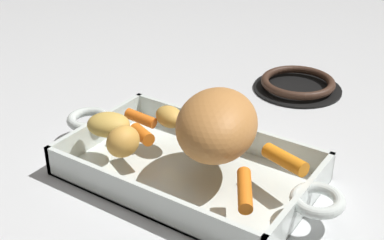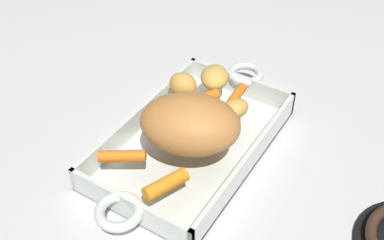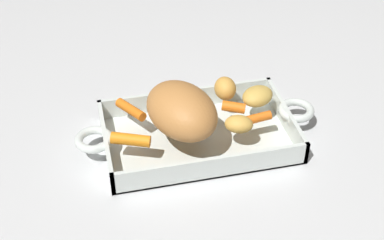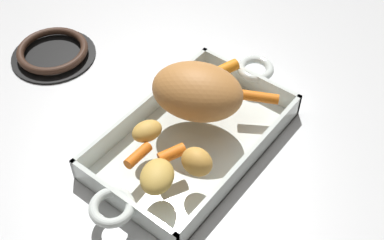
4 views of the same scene
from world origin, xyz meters
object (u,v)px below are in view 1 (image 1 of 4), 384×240
object	(u,v)px
baby_carrot_long	(245,190)
roasting_dish	(189,168)
baby_carrot_northwest	(141,118)
pork_roast	(217,124)
stove_burner_rear	(298,84)
potato_halved	(169,117)
potato_whole	(123,141)
baby_carrot_northeast	(142,134)
baby_carrot_center_left	(285,160)
potato_golden_small	(108,125)

from	to	relation	value
baby_carrot_long	roasting_dish	bearing A→B (deg)	-23.71
baby_carrot_northwest	roasting_dish	bearing A→B (deg)	166.51
pork_roast	stove_burner_rear	xyz separation A→B (m)	(0.03, -0.34, -0.08)
pork_roast	baby_carrot_northwest	bearing A→B (deg)	-3.15
baby_carrot_northwest	stove_burner_rear	bearing A→B (deg)	-108.54
pork_roast	baby_carrot_long	xyz separation A→B (m)	(-0.08, 0.07, -0.03)
pork_roast	baby_carrot_northwest	world-z (taller)	pork_roast
pork_roast	potato_halved	distance (m)	0.10
roasting_dish	potato_halved	distance (m)	0.09
baby_carrot_long	potato_whole	bearing A→B (deg)	2.77
baby_carrot_long	potato_halved	xyz separation A→B (m)	(0.18, -0.09, 0.01)
baby_carrot_northeast	baby_carrot_center_left	size ratio (longest dim) A/B	0.63
baby_carrot_long	potato_whole	world-z (taller)	potato_whole
baby_carrot_long	baby_carrot_center_left	distance (m)	0.09
baby_carrot_long	potato_golden_small	xyz separation A→B (m)	(0.24, -0.02, 0.01)
pork_roast	baby_carrot_northeast	size ratio (longest dim) A/B	3.54
pork_roast	baby_carrot_northwest	distance (m)	0.14
baby_carrot_northeast	roasting_dish	bearing A→B (deg)	-168.37
roasting_dish	potato_golden_small	bearing A→B (deg)	13.16
baby_carrot_northeast	potato_halved	size ratio (longest dim) A/B	0.85
potato_golden_small	stove_burner_rear	world-z (taller)	potato_golden_small
baby_carrot_northwest	potato_halved	bearing A→B (deg)	-156.74
baby_carrot_long	baby_carrot_northwest	world-z (taller)	same
baby_carrot_long	potato_whole	xyz separation A→B (m)	(0.18, 0.01, 0.01)
pork_roast	baby_carrot_northeast	distance (m)	0.11
baby_carrot_northeast	baby_carrot_northwest	bearing A→B (deg)	-49.57
baby_carrot_northeast	baby_carrot_center_left	distance (m)	0.20
roasting_dish	potato_golden_small	distance (m)	0.13
pork_roast	baby_carrot_center_left	size ratio (longest dim) A/B	2.23
potato_whole	potato_golden_small	bearing A→B (deg)	-30.03
roasting_dish	baby_carrot_northwest	size ratio (longest dim) A/B	9.02
roasting_dish	baby_carrot_northeast	xyz separation A→B (m)	(0.07, 0.01, 0.04)
baby_carrot_center_left	stove_burner_rear	bearing A→B (deg)	-69.87
pork_roast	potato_halved	bearing A→B (deg)	-14.58
baby_carrot_long	stove_burner_rear	size ratio (longest dim) A/B	0.42
roasting_dish	baby_carrot_long	size ratio (longest dim) A/B	6.35
baby_carrot_long	baby_carrot_northwest	distance (m)	0.23
roasting_dish	potato_whole	bearing A→B (deg)	41.94
roasting_dish	potato_golden_small	xyz separation A→B (m)	(0.12, 0.03, 0.05)
potato_golden_small	potato_halved	bearing A→B (deg)	-129.15
potato_halved	potato_whole	distance (m)	0.10
baby_carrot_center_left	potato_halved	world-z (taller)	potato_halved
roasting_dish	baby_carrot_northeast	size ratio (longest dim) A/B	10.46
roasting_dish	pork_roast	bearing A→B (deg)	-153.19
baby_carrot_center_left	potato_golden_small	distance (m)	0.26
roasting_dish	potato_halved	xyz separation A→B (m)	(0.06, -0.04, 0.05)
baby_carrot_northwest	potato_whole	distance (m)	0.09
potato_whole	stove_burner_rear	world-z (taller)	potato_whole
stove_burner_rear	potato_whole	bearing A→B (deg)	79.88
roasting_dish	potato_whole	world-z (taller)	potato_whole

